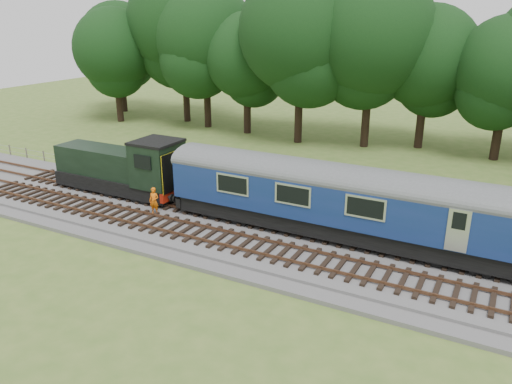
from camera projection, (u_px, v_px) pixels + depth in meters
The scene contains 9 objects.
ground at pixel (236, 234), 26.59m from camera, with size 120.00×120.00×0.00m, color #486926.
ballast at pixel (236, 231), 26.53m from camera, with size 70.00×7.00×0.35m, color #4C4C4F.
track_north at pixel (249, 218), 27.61m from camera, with size 67.20×2.40×0.21m.
track_south at pixel (220, 238), 25.12m from camera, with size 67.20×2.40×0.21m.
fence at pixel (273, 207), 30.33m from camera, with size 64.00×0.12×1.00m, color #6B6054, non-canonical shape.
tree_line at pixel (359, 144), 44.88m from camera, with size 70.00×8.00×18.00m, color black, non-canonical shape.
dmu_railcar at pixel (338, 195), 24.65m from camera, with size 18.05×2.86×3.88m.
shunter_loco at pixel (124, 169), 31.01m from camera, with size 8.91×2.60×3.38m.
worker at pixel (154, 201), 28.05m from camera, with size 0.57×0.38×1.57m, color orange.
Camera 1 is at (12.32, -20.95, 11.07)m, focal length 35.00 mm.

